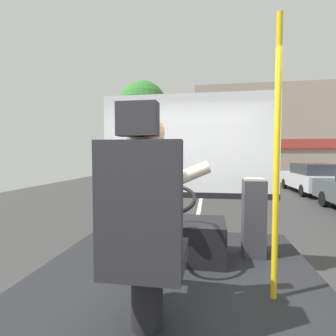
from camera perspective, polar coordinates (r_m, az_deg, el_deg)
name	(u,v)px	position (r m, az deg, el deg)	size (l,w,h in m)	color
ground	(202,196)	(11.00, 7.44, -6.14)	(18.00, 44.00, 0.06)	#343434
bus_floor	(171,323)	(2.51, 0.70, -31.05)	(2.60, 3.20, 0.63)	#28282B
driver_seat	(143,238)	(1.58, -5.48, -15.17)	(0.48, 0.48, 1.37)	black
bus_driver	(148,197)	(1.64, -4.50, -6.45)	(0.80, 0.55, 0.83)	black
steering_console	(172,237)	(2.80, 0.88, -14.95)	(1.10, 0.96, 0.81)	black
handrail_pole	(277,159)	(2.07, 22.84, 1.87)	(0.04, 0.04, 2.11)	gold
fare_box	(254,217)	(2.96, 18.37, -10.27)	(0.23, 0.25, 0.84)	#333338
windshield_panel	(188,157)	(3.69, 4.39, 2.34)	(2.50, 0.08, 1.48)	silver
street_tree	(142,106)	(14.07, -5.68, 13.38)	(2.56, 2.56, 5.58)	#4C3828
shop_building	(265,135)	(20.01, 20.64, 6.93)	(9.89, 4.39, 6.31)	gray
parked_car_silver	(313,178)	(13.23, 29.36, -1.90)	(1.81, 4.11, 1.32)	silver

